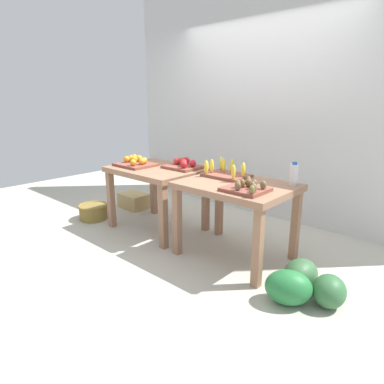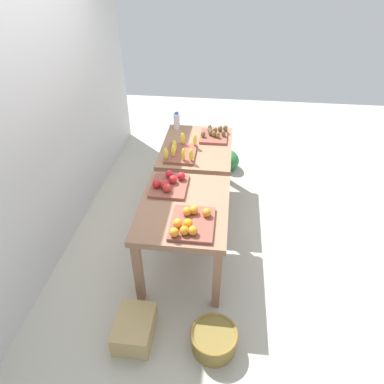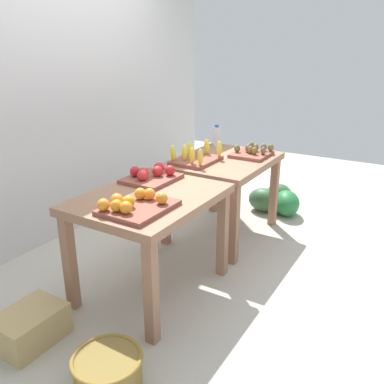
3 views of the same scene
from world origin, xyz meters
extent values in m
plane|color=#B8B3A4|center=(0.00, 0.00, 0.00)|extent=(8.00, 8.00, 0.00)
cube|color=silver|center=(0.00, 1.35, 1.50)|extent=(4.40, 0.12, 3.00)
cube|color=#95694F|center=(-0.56, 0.00, 0.72)|extent=(1.04, 0.80, 0.06)
cube|color=#95694F|center=(-1.02, -0.34, 0.35)|extent=(0.07, 0.07, 0.69)
cube|color=#95694F|center=(-0.10, -0.34, 0.35)|extent=(0.07, 0.07, 0.69)
cube|color=#95694F|center=(-1.02, 0.34, 0.35)|extent=(0.07, 0.07, 0.69)
cube|color=#95694F|center=(-0.10, 0.34, 0.35)|extent=(0.07, 0.07, 0.69)
cube|color=#95694F|center=(0.56, 0.00, 0.72)|extent=(1.04, 0.80, 0.06)
cube|color=#95694F|center=(0.10, -0.34, 0.35)|extent=(0.07, 0.07, 0.69)
cube|color=#95694F|center=(1.02, -0.34, 0.35)|extent=(0.07, 0.07, 0.69)
cube|color=#95694F|center=(0.10, 0.34, 0.35)|extent=(0.07, 0.07, 0.69)
cube|color=#95694F|center=(1.02, 0.34, 0.35)|extent=(0.07, 0.07, 0.69)
cube|color=brown|center=(-0.81, -0.11, 0.77)|extent=(0.44, 0.36, 0.03)
sphere|color=orange|center=(-0.95, -0.13, 0.82)|extent=(0.11, 0.11, 0.08)
sphere|color=orange|center=(-0.96, -0.06, 0.82)|extent=(0.10, 0.10, 0.08)
sphere|color=orange|center=(-0.87, -0.08, 0.82)|extent=(0.11, 0.11, 0.08)
sphere|color=orange|center=(-0.70, -0.11, 0.82)|extent=(0.09, 0.09, 0.08)
sphere|color=orange|center=(-0.72, -0.22, 0.82)|extent=(0.09, 0.09, 0.08)
sphere|color=orange|center=(-0.72, -0.05, 0.82)|extent=(0.11, 0.11, 0.08)
sphere|color=orange|center=(-0.88, 0.01, 0.82)|extent=(0.11, 0.11, 0.08)
sphere|color=orange|center=(-0.99, 0.02, 0.82)|extent=(0.10, 0.10, 0.08)
cube|color=brown|center=(-0.30, 0.17, 0.77)|extent=(0.40, 0.34, 0.03)
sphere|color=red|center=(-0.18, 0.19, 0.82)|extent=(0.09, 0.09, 0.08)
sphere|color=red|center=(-0.41, 0.18, 0.82)|extent=(0.11, 0.11, 0.08)
sphere|color=red|center=(-0.35, 0.21, 0.82)|extent=(0.11, 0.11, 0.08)
sphere|color=red|center=(-0.26, 0.14, 0.82)|extent=(0.11, 0.11, 0.08)
sphere|color=red|center=(-0.20, 0.07, 0.82)|extent=(0.11, 0.11, 0.08)
sphere|color=red|center=(-0.36, 0.28, 0.82)|extent=(0.08, 0.08, 0.08)
cube|color=brown|center=(0.33, 0.15, 0.77)|extent=(0.44, 0.32, 0.03)
ellipsoid|color=yellow|center=(0.52, 0.16, 0.85)|extent=(0.05, 0.06, 0.14)
ellipsoid|color=yellow|center=(0.17, 0.10, 0.85)|extent=(0.06, 0.05, 0.14)
ellipsoid|color=yellow|center=(0.16, 0.29, 0.85)|extent=(0.07, 0.07, 0.14)
ellipsoid|color=yellow|center=(0.17, 0.02, 0.85)|extent=(0.05, 0.06, 0.14)
ellipsoid|color=yellow|center=(0.24, 0.22, 0.85)|extent=(0.06, 0.05, 0.14)
ellipsoid|color=yellow|center=(0.34, 0.22, 0.85)|extent=(0.07, 0.06, 0.14)
ellipsoid|color=yellow|center=(0.50, 0.02, 0.85)|extent=(0.07, 0.07, 0.14)
cube|color=brown|center=(0.77, -0.18, 0.77)|extent=(0.36, 0.32, 0.03)
ellipsoid|color=brown|center=(0.74, -0.18, 0.82)|extent=(0.07, 0.07, 0.07)
ellipsoid|color=brown|center=(0.91, -0.12, 0.82)|extent=(0.06, 0.05, 0.07)
ellipsoid|color=brown|center=(0.72, -0.06, 0.82)|extent=(0.07, 0.07, 0.07)
ellipsoid|color=brown|center=(0.83, -0.13, 0.82)|extent=(0.07, 0.07, 0.07)
ellipsoid|color=brown|center=(0.77, -0.29, 0.82)|extent=(0.07, 0.06, 0.07)
ellipsoid|color=brown|center=(0.73, -0.23, 0.82)|extent=(0.07, 0.06, 0.07)
ellipsoid|color=brown|center=(0.78, -0.14, 0.82)|extent=(0.07, 0.07, 0.07)
ellipsoid|color=brown|center=(0.92, -0.31, 0.82)|extent=(0.06, 0.07, 0.07)
ellipsoid|color=brown|center=(0.85, -0.19, 0.82)|extent=(0.07, 0.07, 0.07)
ellipsoid|color=brown|center=(0.90, -0.25, 0.82)|extent=(0.07, 0.07, 0.07)
cylinder|color=silver|center=(0.98, 0.30, 0.85)|extent=(0.08, 0.08, 0.19)
cylinder|color=blue|center=(0.98, 0.30, 0.95)|extent=(0.04, 0.04, 0.02)
ellipsoid|color=#326639|center=(1.57, -0.21, 0.12)|extent=(0.32, 0.34, 0.25)
ellipsoid|color=#37653C|center=(1.31, -0.13, 0.13)|extent=(0.27, 0.35, 0.26)
ellipsoid|color=#257539|center=(1.33, -0.38, 0.13)|extent=(0.44, 0.40, 0.27)
cylinder|color=olive|center=(-1.43, -0.35, 0.09)|extent=(0.35, 0.35, 0.18)
torus|color=olive|center=(-1.43, -0.35, 0.18)|extent=(0.38, 0.38, 0.02)
cube|color=tan|center=(-1.40, 0.30, 0.10)|extent=(0.40, 0.30, 0.21)
camera|label=1|loc=(2.30, -2.55, 1.52)|focal=31.37mm
camera|label=2|loc=(-2.97, -0.36, 2.67)|focal=32.43mm
camera|label=3|loc=(-2.62, -1.59, 1.70)|focal=37.48mm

